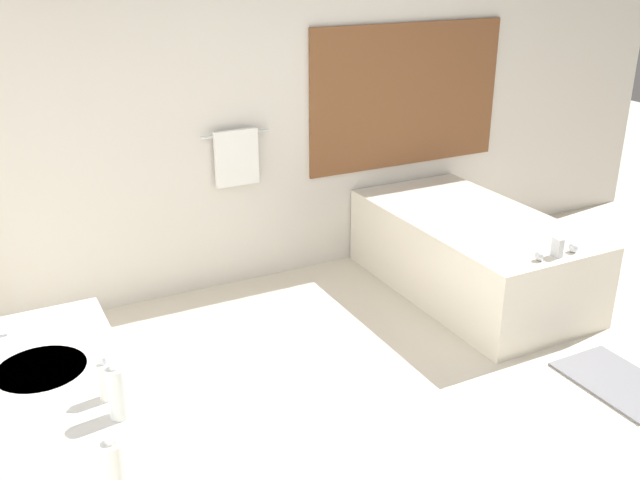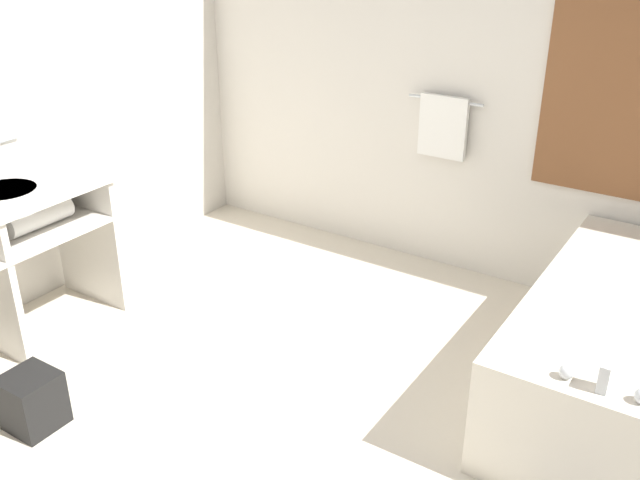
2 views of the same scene
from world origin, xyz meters
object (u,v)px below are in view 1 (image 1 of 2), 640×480
bathtub (471,250)px  water_bottle_1 (119,391)px  water_bottle_2 (116,466)px  soap_dispenser (107,380)px

bathtub → water_bottle_1: bearing=-149.9°
water_bottle_1 → water_bottle_2: bearing=-103.9°
water_bottle_1 → soap_dispenser: water_bottle_1 is taller
water_bottle_1 → water_bottle_2: (-0.09, -0.36, -0.01)m
bathtub → water_bottle_1: (-2.83, -1.64, 0.67)m
soap_dispenser → water_bottle_2: bearing=-98.5°
water_bottle_1 → water_bottle_2: 0.37m
water_bottle_2 → bathtub: bearing=34.5°
bathtub → water_bottle_1: size_ratio=8.68×
water_bottle_2 → water_bottle_1: bearing=76.1°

